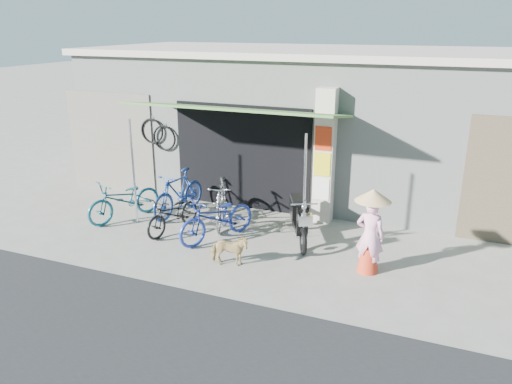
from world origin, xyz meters
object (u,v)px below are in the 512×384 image
at_px(bike_teal, 125,200).
at_px(bike_black, 174,214).
at_px(bike_silver, 221,203).
at_px(bike_navy, 217,218).
at_px(nun, 370,231).
at_px(moped, 299,218).
at_px(bike_blue, 179,193).
at_px(street_dog, 229,251).

relative_size(bike_teal, bike_black, 1.17).
bearing_deg(bike_teal, bike_black, 15.09).
relative_size(bike_black, bike_silver, 0.92).
distance_m(bike_navy, nun, 3.16).
bearing_deg(bike_black, bike_navy, 8.94).
distance_m(bike_black, bike_navy, 1.07).
height_order(bike_black, nun, nun).
distance_m(moped, nun, 1.85).
bearing_deg(moped, bike_teal, 160.98).
height_order(bike_teal, bike_silver, bike_silver).
relative_size(bike_teal, bike_navy, 0.98).
distance_m(bike_blue, nun, 4.78).
bearing_deg(bike_black, bike_blue, 124.85).
xyz_separation_m(bike_silver, nun, (3.42, -1.00, 0.28)).
height_order(bike_silver, nun, nun).
relative_size(bike_blue, bike_black, 1.13).
height_order(bike_teal, moped, moped).
xyz_separation_m(bike_teal, nun, (5.60, -0.48, 0.31)).
bearing_deg(street_dog, bike_navy, 20.37).
distance_m(bike_black, street_dog, 2.06).
bearing_deg(bike_silver, bike_blue, 151.35).
distance_m(bike_teal, street_dog, 3.41).
relative_size(bike_blue, nun, 1.13).
height_order(bike_blue, street_dog, bike_blue).
xyz_separation_m(street_dog, nun, (2.42, 0.74, 0.49)).
bearing_deg(bike_navy, bike_teal, -158.86).
bearing_deg(nun, bike_black, 1.31).
bearing_deg(bike_blue, nun, -5.75).
height_order(bike_teal, nun, nun).
height_order(bike_blue, bike_navy, bike_blue).
bearing_deg(nun, moped, -24.00).
distance_m(bike_navy, moped, 1.68).
bearing_deg(nun, bike_teal, 0.26).
bearing_deg(bike_black, bike_silver, 53.33).
bearing_deg(bike_silver, street_dog, -79.74).
height_order(street_dog, moped, moped).
xyz_separation_m(bike_blue, street_dog, (2.19, -1.94, -0.23)).
xyz_separation_m(bike_teal, bike_black, (1.39, -0.20, -0.07)).
bearing_deg(bike_black, moped, 24.05).
height_order(bike_silver, bike_navy, bike_silver).
height_order(bike_blue, moped, bike_blue).
bearing_deg(moped, bike_navy, 177.78).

